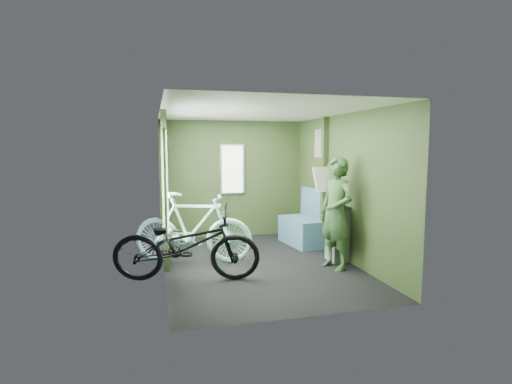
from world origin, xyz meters
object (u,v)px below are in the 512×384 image
(bicycle_mint, at_px, (193,263))
(passenger, at_px, (336,213))
(bench_seat, at_px, (304,228))
(bicycle_black, at_px, (187,282))
(waste_box, at_px, (337,233))

(bicycle_mint, height_order, passenger, passenger)
(bicycle_mint, distance_m, passenger, 2.31)
(bicycle_mint, relative_size, bench_seat, 1.77)
(passenger, distance_m, bench_seat, 1.57)
(bicycle_black, distance_m, bicycle_mint, 0.88)
(passenger, height_order, waste_box, passenger)
(bicycle_black, distance_m, waste_box, 2.46)
(bicycle_mint, relative_size, waste_box, 2.11)
(passenger, distance_m, waste_box, 0.57)
(bicycle_black, bearing_deg, bicycle_mint, 1.22)
(bicycle_black, relative_size, bicycle_mint, 1.05)
(waste_box, xyz_separation_m, bench_seat, (-0.11, 1.12, -0.13))
(passenger, bearing_deg, bicycle_black, -106.78)
(bicycle_mint, xyz_separation_m, passenger, (2.01, -0.79, 0.82))
(bicycle_black, relative_size, waste_box, 2.23)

